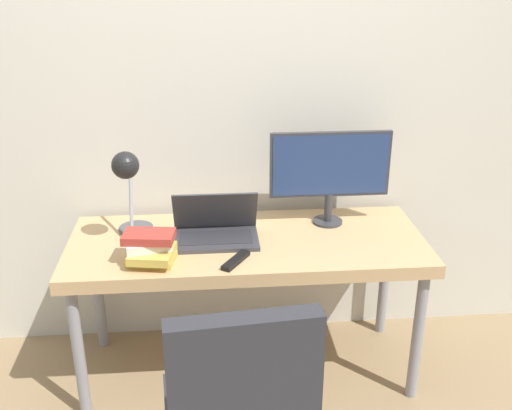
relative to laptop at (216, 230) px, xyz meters
The scene contains 7 objects.
wall_back 0.68m from the laptop, 69.38° to the left, with size 8.00×0.05×2.60m.
desk 0.18m from the laptop, ahead, with size 1.59×0.64×0.70m.
laptop is the anchor object (origin of this frame).
monitor 0.60m from the laptop, 14.68° to the left, with size 0.56×0.14×0.45m.
desk_lamp 0.44m from the laptop, behind, with size 0.16×0.30×0.43m.
book_stack 0.33m from the laptop, 144.97° to the right, with size 0.22×0.21×0.13m.
tv_remote 0.24m from the laptop, 71.39° to the right, with size 0.13×0.17×0.02m.
Camera 1 is at (-0.17, -2.09, 1.88)m, focal length 42.00 mm.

